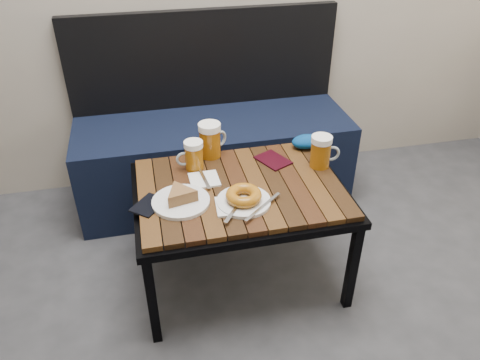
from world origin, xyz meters
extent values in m
cube|color=black|center=(0.14, 1.74, 0.23)|extent=(1.40, 0.50, 0.45)
cube|color=black|center=(0.14, 1.97, 0.70)|extent=(1.40, 0.05, 0.50)
cube|color=black|center=(-0.26, 0.83, 0.21)|extent=(0.04, 0.03, 0.42)
cube|color=black|center=(0.52, 0.83, 0.21)|extent=(0.03, 0.03, 0.42)
cube|color=black|center=(-0.26, 1.39, 0.21)|extent=(0.04, 0.04, 0.42)
cube|color=black|center=(0.52, 1.39, 0.21)|extent=(0.03, 0.04, 0.42)
cube|color=black|center=(0.13, 1.11, 0.43)|extent=(0.84, 0.62, 0.03)
cube|color=#391F0D|center=(0.13, 1.11, 0.46)|extent=(0.80, 0.58, 0.02)
cylinder|color=#92510B|center=(-0.02, 1.28, 0.52)|extent=(0.08, 0.08, 0.10)
cylinder|color=white|center=(-0.02, 1.28, 0.59)|extent=(0.08, 0.08, 0.02)
torus|color=#8C999E|center=(-0.07, 1.28, 0.52)|extent=(0.06, 0.01, 0.06)
cylinder|color=#92510B|center=(0.06, 1.37, 0.53)|extent=(0.12, 0.12, 0.13)
cylinder|color=white|center=(0.06, 1.37, 0.61)|extent=(0.10, 0.10, 0.03)
torus|color=#8C999E|center=(0.11, 1.40, 0.53)|extent=(0.07, 0.05, 0.08)
cylinder|color=#92510B|center=(0.49, 1.19, 0.53)|extent=(0.09, 0.09, 0.11)
cylinder|color=white|center=(0.49, 1.19, 0.60)|extent=(0.09, 0.09, 0.03)
torus|color=#8C999E|center=(0.54, 1.18, 0.53)|extent=(0.07, 0.02, 0.07)
cylinder|color=white|center=(-0.11, 1.05, 0.48)|extent=(0.22, 0.22, 0.01)
cylinder|color=white|center=(0.12, 1.00, 0.48)|extent=(0.20, 0.20, 0.01)
torus|color=#82440B|center=(0.12, 1.00, 0.51)|extent=(0.14, 0.14, 0.04)
cube|color=#A5A8AD|center=(0.18, 0.94, 0.49)|extent=(0.17, 0.15, 0.00)
cube|color=#A5A8AD|center=(0.07, 0.94, 0.49)|extent=(0.10, 0.13, 0.00)
cube|color=white|center=(0.00, 1.18, 0.48)|extent=(0.12, 0.12, 0.01)
cube|color=#A5A8AD|center=(0.00, 1.18, 0.48)|extent=(0.03, 0.16, 0.00)
cube|color=white|center=(0.09, 0.98, 0.48)|extent=(0.15, 0.13, 0.01)
cube|color=black|center=(-0.23, 1.06, 0.48)|extent=(0.15, 0.16, 0.01)
cube|color=black|center=(0.31, 1.27, 0.48)|extent=(0.16, 0.17, 0.01)
ellipsoid|color=navy|center=(0.49, 1.35, 0.50)|extent=(0.14, 0.09, 0.06)
camera|label=1|loc=(-0.20, -0.38, 1.51)|focal=35.00mm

